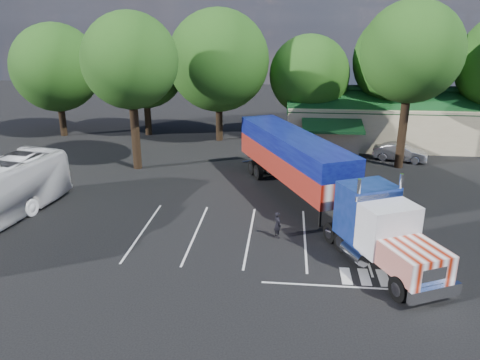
# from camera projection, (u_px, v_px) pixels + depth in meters

# --- Properties ---
(ground) EXTENTS (120.00, 120.00, 0.00)m
(ground) POSITION_uv_depth(u_px,v_px,m) (257.00, 198.00, 32.92)
(ground) COLOR black
(ground) RESTS_ON ground
(event_hall) EXTENTS (24.20, 14.12, 5.55)m
(event_hall) POSITION_uv_depth(u_px,v_px,m) (403.00, 120.00, 47.60)
(event_hall) COLOR #BFB08E
(event_hall) RESTS_ON ground
(tree_row_a) EXTENTS (9.00, 9.00, 11.68)m
(tree_row_a) POSITION_uv_depth(u_px,v_px,m) (56.00, 68.00, 48.20)
(tree_row_a) COLOR black
(tree_row_a) RESTS_ON ground
(tree_row_b) EXTENTS (8.40, 8.40, 11.35)m
(tree_row_b) POSITION_uv_depth(u_px,v_px,m) (145.00, 68.00, 48.56)
(tree_row_b) COLOR black
(tree_row_b) RESTS_ON ground
(tree_row_c) EXTENTS (10.00, 10.00, 13.05)m
(tree_row_c) POSITION_uv_depth(u_px,v_px,m) (218.00, 61.00, 45.98)
(tree_row_c) COLOR black
(tree_row_c) RESTS_ON ground
(tree_row_d) EXTENTS (8.00, 8.00, 10.60)m
(tree_row_d) POSITION_uv_depth(u_px,v_px,m) (309.00, 75.00, 46.81)
(tree_row_d) COLOR black
(tree_row_d) RESTS_ON ground
(tree_row_e) EXTENTS (9.60, 9.60, 12.90)m
(tree_row_e) POSITION_uv_depth(u_px,v_px,m) (402.00, 60.00, 45.92)
(tree_row_e) COLOR black
(tree_row_e) RESTS_ON ground
(tree_near_left) EXTENTS (7.60, 7.60, 12.65)m
(tree_near_left) POSITION_uv_depth(u_px,v_px,m) (130.00, 61.00, 36.68)
(tree_near_left) COLOR black
(tree_near_left) RESTS_ON ground
(tree_near_right) EXTENTS (8.00, 8.00, 13.50)m
(tree_near_right) POSITION_uv_depth(u_px,v_px,m) (412.00, 52.00, 36.68)
(tree_near_right) COLOR black
(tree_near_right) RESTS_ON ground
(semi_truck) EXTENTS (11.63, 21.08, 4.61)m
(semi_truck) POSITION_uv_depth(u_px,v_px,m) (311.00, 171.00, 30.40)
(semi_truck) COLOR black
(semi_truck) RESTS_ON ground
(woman) EXTENTS (0.64, 0.69, 1.57)m
(woman) POSITION_uv_depth(u_px,v_px,m) (277.00, 225.00, 26.87)
(woman) COLOR black
(woman) RESTS_ON ground
(bicycle) EXTENTS (1.28, 1.72, 0.87)m
(bicycle) POSITION_uv_depth(u_px,v_px,m) (330.00, 171.00, 37.28)
(bicycle) COLOR black
(bicycle) RESTS_ON ground
(silver_sedan) EXTENTS (4.86, 2.84, 1.51)m
(silver_sedan) POSITION_uv_depth(u_px,v_px,m) (400.00, 152.00, 41.38)
(silver_sedan) COLOR #A2A3AA
(silver_sedan) RESTS_ON ground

